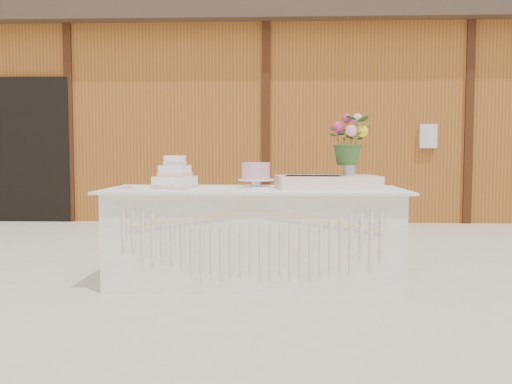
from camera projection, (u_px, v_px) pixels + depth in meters
ground at (254, 282)px, 4.67m from camera, size 80.00×80.00×0.00m
barn at (268, 119)px, 10.53m from camera, size 12.60×4.60×3.30m
cake_table at (254, 235)px, 4.64m from camera, size 2.40×1.00×0.77m
wedding_cake at (175, 177)px, 4.63m from camera, size 0.36×0.36×0.27m
pink_cake_stand at (256, 174)px, 4.65m from camera, size 0.29×0.29×0.21m
satin_runner at (327, 182)px, 4.66m from camera, size 0.87×0.57×0.10m
flower_vase at (349, 167)px, 4.65m from camera, size 0.10×0.10×0.14m
bouquet at (349, 135)px, 4.64m from camera, size 0.38×0.33×0.39m
loose_flowers at (131, 187)px, 4.66m from camera, size 0.26×0.38×0.02m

